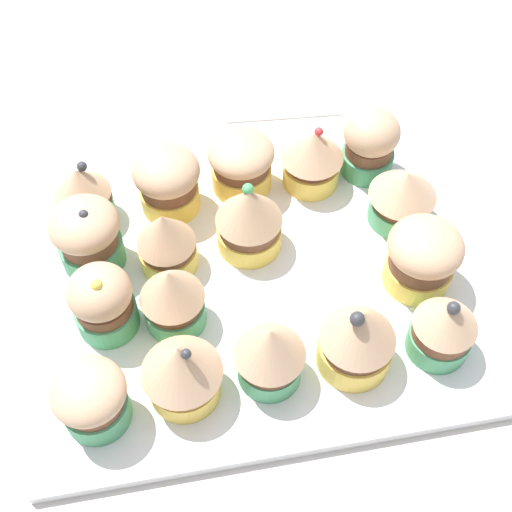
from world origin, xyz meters
The scene contains 20 objects.
ground_plane centered at (0.00, 0.00, -1.50)cm, with size 180.00×180.00×3.00cm, color beige.
baking_tray centered at (0.00, 0.00, 0.60)cm, with size 33.82×40.79×1.20cm.
cupcake_0 centered at (-9.68, -14.77, 4.54)cm, with size 5.49×5.49×6.86cm.
cupcake_1 centered at (-4.30, -14.44, 4.97)cm, with size 6.27×6.27×7.50cm.
cupcake_2 centered at (2.71, -13.49, 4.78)cm, with size 5.40×5.40×7.44cm.
cupcake_3 centered at (11.10, -14.78, 4.46)cm, with size 5.86×5.86×6.21cm.
cupcake_4 centered at (-9.63, -6.77, 4.80)cm, with size 6.36×6.36×6.87cm.
cupcake_5 centered at (-2.69, -7.63, 4.73)cm, with size 5.34×5.34×6.98cm.
cupcake_6 centered at (3.39, -7.70, 4.94)cm, with size 5.50×5.50×7.29cm.
cupcake_7 centered at (10.22, -7.70, 5.14)cm, with size 6.51×6.51×7.70cm.
cupcake_8 centered at (-10.98, 0.50, 4.45)cm, with size 6.46×6.46×6.21cm.
cupcake_9 centered at (-3.61, -0.18, 5.07)cm, with size 6.13×6.13×7.97cm.
cupcake_10 centered at (10.01, -0.68, 5.07)cm, with size 5.77×5.77×7.38cm.
cupcake_11 centered at (-10.28, 7.38, 4.71)cm, with size 6.13×6.13×6.96cm.
cupcake_12 centered at (9.90, 6.48, 5.05)cm, with size 6.20×6.20×8.05cm.
cupcake_13 centered at (-10.93, 13.34, 4.93)cm, with size 5.53×5.53×7.31cm.
cupcake_14 centered at (-4.14, 14.62, 4.60)cm, with size 6.37×6.37×6.41cm.
cupcake_15 centered at (3.00, 14.20, 4.82)cm, with size 6.60×6.60×6.93cm.
cupcake_16 centered at (9.99, 13.78, 4.65)cm, with size 5.32×5.32×7.19cm.
napkin centered at (-26.33, 7.26, 0.30)cm, with size 11.34×12.72×0.60cm, color white.
Camera 1 is at (34.30, -6.13, 53.67)cm, focal length 48.24 mm.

